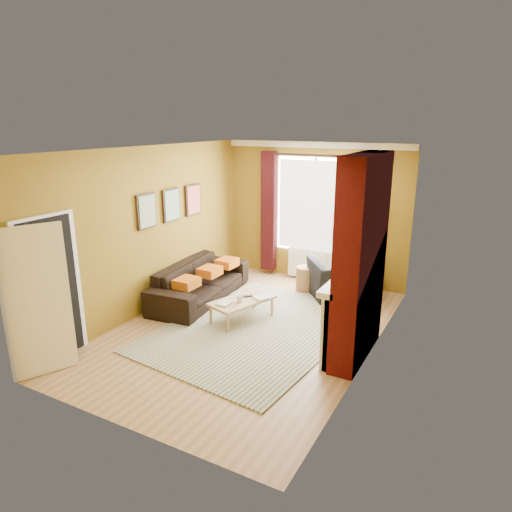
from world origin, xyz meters
name	(u,v)px	position (x,y,z in m)	size (l,w,h in m)	color
ground	(249,329)	(0.00, 0.00, 0.00)	(5.50, 5.50, 0.00)	#976F44
room_walls	(294,246)	(0.63, 0.28, 1.38)	(3.82, 5.54, 2.83)	olive
striped_rug	(257,329)	(0.12, 0.04, 0.01)	(2.91, 3.79, 0.02)	#355B92
sofa	(200,281)	(-1.42, 0.71, 0.34)	(2.35, 0.92, 0.69)	black
armchair	(341,279)	(0.85, 2.02, 0.36)	(1.10, 0.96, 0.71)	black
coffee_table	(242,302)	(-0.27, 0.27, 0.32)	(0.85, 1.20, 0.36)	tan
wicker_stool	(306,278)	(0.12, 2.07, 0.23)	(0.43, 0.43, 0.47)	olive
floor_lamp	(376,223)	(1.32, 2.40, 1.41)	(0.31, 0.31, 1.78)	black
book_a	(220,302)	(-0.52, -0.03, 0.37)	(0.19, 0.26, 0.02)	#999999
book_b	(260,295)	(-0.09, 0.56, 0.37)	(0.22, 0.31, 0.02)	#999999
mug	(240,299)	(-0.25, 0.16, 0.41)	(0.11, 0.11, 0.10)	#999999
tv_remote	(247,296)	(-0.25, 0.41, 0.37)	(0.16, 0.16, 0.02)	#28282B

